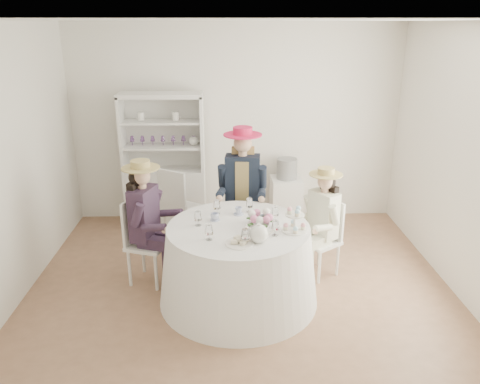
{
  "coord_description": "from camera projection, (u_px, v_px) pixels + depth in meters",
  "views": [
    {
      "loc": [
        -0.14,
        -4.38,
        2.68
      ],
      "look_at": [
        0.0,
        0.1,
        1.05
      ],
      "focal_mm": 35.0,
      "sensor_mm": 36.0,
      "label": 1
    }
  ],
  "objects": [
    {
      "name": "ground",
      "position": [
        240.0,
        287.0,
        5.04
      ],
      "size": [
        4.5,
        4.5,
        0.0
      ],
      "primitive_type": "plane",
      "color": "#865D43",
      "rests_on": "ground"
    },
    {
      "name": "ceiling",
      "position": [
        240.0,
        20.0,
        4.12
      ],
      "size": [
        4.5,
        4.5,
        0.0
      ],
      "primitive_type": "plane",
      "rotation": [
        3.14,
        0.0,
        0.0
      ],
      "color": "white",
      "rests_on": "wall_back"
    },
    {
      "name": "wall_back",
      "position": [
        236.0,
        125.0,
        6.46
      ],
      "size": [
        4.5,
        0.0,
        4.5
      ],
      "primitive_type": "plane",
      "rotation": [
        1.57,
        0.0,
        0.0
      ],
      "color": "white",
      "rests_on": "ground"
    },
    {
      "name": "wall_front",
      "position": [
        251.0,
        267.0,
        2.7
      ],
      "size": [
        4.5,
        0.0,
        4.5
      ],
      "primitive_type": "plane",
      "rotation": [
        -1.57,
        0.0,
        0.0
      ],
      "color": "white",
      "rests_on": "ground"
    },
    {
      "name": "wall_left",
      "position": [
        8.0,
        169.0,
        4.51
      ],
      "size": [
        0.0,
        4.5,
        4.5
      ],
      "primitive_type": "plane",
      "rotation": [
        1.57,
        0.0,
        1.57
      ],
      "color": "white",
      "rests_on": "ground"
    },
    {
      "name": "wall_right",
      "position": [
        466.0,
        165.0,
        4.64
      ],
      "size": [
        0.0,
        4.5,
        4.5
      ],
      "primitive_type": "plane",
      "rotation": [
        1.57,
        0.0,
        -1.57
      ],
      "color": "white",
      "rests_on": "ground"
    },
    {
      "name": "tea_table",
      "position": [
        238.0,
        264.0,
        4.69
      ],
      "size": [
        1.6,
        1.6,
        0.81
      ],
      "rotation": [
        0.0,
        0.0,
        -0.23
      ],
      "color": "white",
      "rests_on": "ground"
    },
    {
      "name": "hutch",
      "position": [
        166.0,
        180.0,
        6.4
      ],
      "size": [
        1.15,
        0.58,
        1.83
      ],
      "rotation": [
        0.0,
        0.0,
        -0.16
      ],
      "color": "silver",
      "rests_on": "ground"
    },
    {
      "name": "side_table",
      "position": [
        286.0,
        200.0,
        6.59
      ],
      "size": [
        0.43,
        0.43,
        0.65
      ],
      "primitive_type": "cube",
      "rotation": [
        0.0,
        0.0,
        0.03
      ],
      "color": "silver",
      "rests_on": "ground"
    },
    {
      "name": "hatbox",
      "position": [
        287.0,
        169.0,
        6.43
      ],
      "size": [
        0.3,
        0.3,
        0.28
      ],
      "primitive_type": "cylinder",
      "rotation": [
        0.0,
        0.0,
        0.05
      ],
      "color": "black",
      "rests_on": "side_table"
    },
    {
      "name": "guest_left",
      "position": [
        146.0,
        216.0,
        4.89
      ],
      "size": [
        0.56,
        0.52,
        1.37
      ],
      "rotation": [
        0.0,
        0.0,
        1.25
      ],
      "color": "silver",
      "rests_on": "ground"
    },
    {
      "name": "guest_mid",
      "position": [
        242.0,
        184.0,
        5.5
      ],
      "size": [
        0.58,
        0.6,
        1.57
      ],
      "rotation": [
        0.0,
        0.0,
        -0.1
      ],
      "color": "silver",
      "rests_on": "ground"
    },
    {
      "name": "guest_right",
      "position": [
        322.0,
        216.0,
        5.05
      ],
      "size": [
        0.54,
        0.51,
        1.25
      ],
      "rotation": [
        0.0,
        0.0,
        -0.97
      ],
      "color": "silver",
      "rests_on": "ground"
    },
    {
      "name": "spare_chair",
      "position": [
        179.0,
        205.0,
        5.78
      ],
      "size": [
        0.59,
        0.59,
        1.03
      ],
      "rotation": [
        0.0,
        0.0,
        2.57
      ],
      "color": "silver",
      "rests_on": "ground"
    },
    {
      "name": "teacup_a",
      "position": [
        215.0,
        217.0,
        4.69
      ],
      "size": [
        0.11,
        0.11,
        0.07
      ],
      "primitive_type": "imported",
      "rotation": [
        0.0,
        0.0,
        0.43
      ],
      "color": "white",
      "rests_on": "tea_table"
    },
    {
      "name": "teacup_b",
      "position": [
        239.0,
        211.0,
        4.83
      ],
      "size": [
        0.09,
        0.09,
        0.07
      ],
      "primitive_type": "imported",
      "rotation": [
        0.0,
        0.0,
        -0.29
      ],
      "color": "white",
      "rests_on": "tea_table"
    },
    {
      "name": "teacup_c",
      "position": [
        264.0,
        220.0,
        4.62
      ],
      "size": [
        0.12,
        0.12,
        0.08
      ],
      "primitive_type": "imported",
      "rotation": [
        0.0,
        0.0,
        0.31
      ],
      "color": "white",
      "rests_on": "tea_table"
    },
    {
      "name": "flower_bowl",
      "position": [
        258.0,
        228.0,
        4.45
      ],
      "size": [
        0.28,
        0.28,
        0.06
      ],
      "primitive_type": "imported",
      "rotation": [
        0.0,
        0.0,
        -0.33
      ],
      "color": "white",
      "rests_on": "tea_table"
    },
    {
      "name": "flower_arrangement",
      "position": [
        260.0,
        217.0,
        4.52
      ],
      "size": [
        0.2,
        0.21,
        0.08
      ],
      "rotation": [
        0.0,
        0.0,
        0.26
      ],
      "color": "pink",
      "rests_on": "tea_table"
    },
    {
      "name": "table_teapot",
      "position": [
        259.0,
        234.0,
        4.22
      ],
      "size": [
        0.25,
        0.17,
        0.18
      ],
      "rotation": [
        0.0,
        0.0,
        -0.38
      ],
      "color": "white",
      "rests_on": "tea_table"
    },
    {
      "name": "sandwich_plate",
      "position": [
        240.0,
        242.0,
        4.19
      ],
      "size": [
        0.26,
        0.26,
        0.06
      ],
      "rotation": [
        0.0,
        0.0,
        0.26
      ],
      "color": "white",
      "rests_on": "tea_table"
    },
    {
      "name": "cupcake_stand",
      "position": [
        295.0,
        223.0,
        4.44
      ],
      "size": [
        0.25,
        0.25,
        0.23
      ],
      "rotation": [
        0.0,
        0.0,
        0.02
      ],
      "color": "white",
      "rests_on": "tea_table"
    },
    {
      "name": "stemware_set",
      "position": [
        238.0,
        220.0,
        4.53
      ],
      "size": [
        0.84,
        0.85,
        0.15
      ],
      "color": "white",
      "rests_on": "tea_table"
    }
  ]
}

